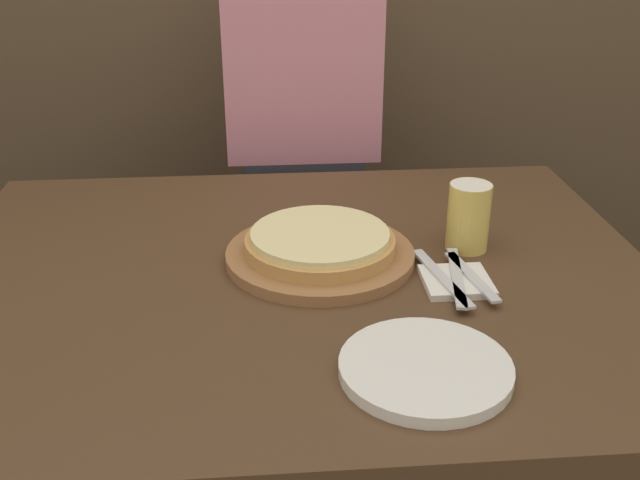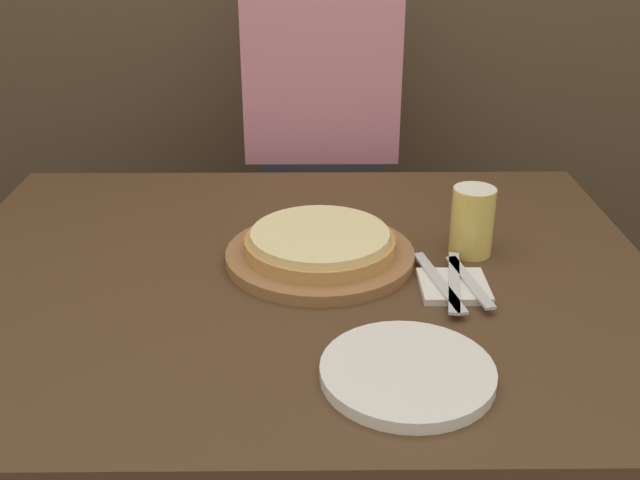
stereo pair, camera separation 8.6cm
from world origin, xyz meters
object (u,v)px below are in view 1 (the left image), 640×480
at_px(diner_person, 303,176).
at_px(beer_glass, 469,214).
at_px(dinner_knife, 457,277).
at_px(dinner_plate, 425,368).
at_px(fork, 442,277).
at_px(pizza_on_board, 320,248).
at_px(spoon, 472,276).

bearing_deg(diner_person, beer_glass, -67.86).
distance_m(beer_glass, diner_person, 0.71).
relative_size(dinner_knife, diner_person, 0.16).
bearing_deg(dinner_plate, fork, 72.00).
bearing_deg(pizza_on_board, diner_person, 89.14).
relative_size(fork, dinner_knife, 1.00).
distance_m(fork, diner_person, 0.80).
height_order(pizza_on_board, fork, pizza_on_board).
bearing_deg(beer_glass, spoon, -101.19).
height_order(beer_glass, dinner_plate, beer_glass).
height_order(pizza_on_board, dinner_knife, pizza_on_board).
relative_size(dinner_plate, dinner_knife, 1.13).
relative_size(fork, spoon, 1.17).
height_order(pizza_on_board, spoon, pizza_on_board).
relative_size(dinner_knife, spoon, 1.18).
xyz_separation_m(spoon, diner_person, (-0.23, 0.77, -0.10)).
distance_m(beer_glass, dinner_knife, 0.15).
relative_size(fork, diner_person, 0.16).
height_order(pizza_on_board, beer_glass, beer_glass).
bearing_deg(dinner_plate, pizza_on_board, 107.88).
bearing_deg(spoon, fork, 180.00).
bearing_deg(fork, pizza_on_board, 150.92).
bearing_deg(dinner_knife, beer_glass, 69.12).
bearing_deg(dinner_plate, dinner_knife, 66.86).
bearing_deg(dinner_plate, spoon, 62.09).
bearing_deg(pizza_on_board, beer_glass, 6.13).
distance_m(dinner_knife, diner_person, 0.81).
bearing_deg(dinner_knife, fork, 180.00).
xyz_separation_m(beer_glass, diner_person, (-0.26, 0.64, -0.15)).
xyz_separation_m(pizza_on_board, beer_glass, (0.27, 0.03, 0.04)).
relative_size(pizza_on_board, diner_person, 0.25).
bearing_deg(spoon, diner_person, 106.73).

